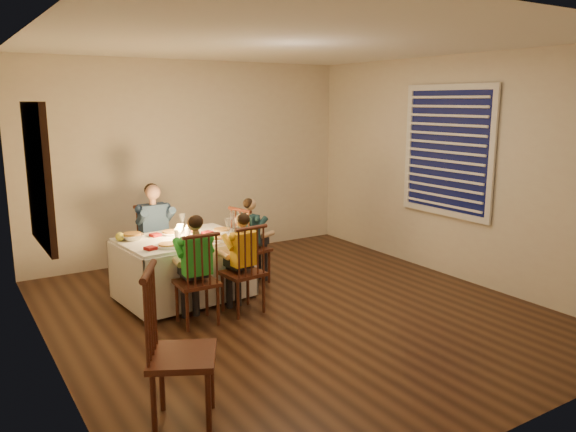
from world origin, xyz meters
TOP-DOWN VIEW (x-y plane):
  - ground at (0.00, 0.00)m, footprint 5.00×5.00m
  - wall_left at (-2.25, 0.00)m, footprint 0.02×5.00m
  - wall_right at (2.25, 0.00)m, footprint 0.02×5.00m
  - wall_back at (0.00, 2.50)m, footprint 4.50×0.02m
  - ceiling at (0.00, 0.00)m, footprint 5.00×5.00m
  - dining_table at (-0.78, 0.94)m, footprint 1.37×1.05m
  - chair_adult at (-0.85, 1.61)m, footprint 0.39×0.37m
  - chair_near_left at (-0.94, 0.22)m, footprint 0.39×0.37m
  - chair_near_right at (-0.43, 0.26)m, footprint 0.41×0.39m
  - chair_end at (0.07, 1.01)m, footprint 0.44×0.45m
  - chair_extra at (-1.69, -1.31)m, footprint 0.57×0.58m
  - adult at (-0.85, 1.61)m, footprint 0.42×0.39m
  - child_green at (-0.94, 0.22)m, footprint 0.36×0.33m
  - child_yellow at (-0.43, 0.26)m, footprint 0.35×0.32m
  - child_teal at (0.07, 1.01)m, footprint 0.36×0.38m
  - setting_adult at (-0.82, 1.17)m, footprint 0.28×0.28m
  - setting_green at (-1.05, 0.67)m, footprint 0.28×0.28m
  - setting_yellow at (-0.51, 0.67)m, footprint 0.28×0.28m
  - setting_teal at (-0.31, 0.97)m, footprint 0.28×0.28m
  - candle_left at (-0.84, 0.94)m, footprint 0.06×0.06m
  - candle_right at (-0.72, 0.95)m, footprint 0.06×0.06m
  - squash at (-1.38, 1.15)m, footprint 0.09×0.09m
  - orange_fruit at (-0.61, 1.00)m, footprint 0.08×0.08m
  - serving_bowl at (-1.25, 1.14)m, footprint 0.24×0.24m
  - wall_mirror at (-2.22, 0.30)m, footprint 0.06×0.95m
  - window_blinds at (2.21, 0.10)m, footprint 0.07×1.34m

SIDE VIEW (x-z plane):
  - ground at x=0.00m, z-range 0.00..0.00m
  - chair_adult at x=-0.85m, z-range -0.45..0.45m
  - chair_near_left at x=-0.94m, z-range -0.45..0.45m
  - chair_near_right at x=-0.43m, z-range -0.45..0.45m
  - chair_end at x=0.07m, z-range -0.45..0.45m
  - chair_extra at x=-1.69m, z-range -0.53..0.53m
  - adult at x=-0.85m, z-range -0.58..0.58m
  - child_green at x=-0.94m, z-range -0.53..0.53m
  - child_yellow at x=-0.43m, z-range -0.51..0.51m
  - child_teal at x=0.07m, z-range -0.50..0.50m
  - dining_table at x=-0.78m, z-range 0.16..0.79m
  - setting_adult at x=-0.82m, z-range 0.67..0.69m
  - setting_green at x=-1.05m, z-range 0.67..0.69m
  - setting_yellow at x=-0.51m, z-range 0.67..0.69m
  - setting_teal at x=-0.31m, z-range 0.67..0.69m
  - serving_bowl at x=-1.25m, z-range 0.67..0.73m
  - orange_fruit at x=-0.61m, z-range 0.67..0.75m
  - squash at x=-1.38m, z-range 0.67..0.76m
  - candle_left at x=-0.84m, z-range 0.67..0.77m
  - candle_right at x=-0.72m, z-range 0.67..0.77m
  - wall_left at x=-2.25m, z-range 0.00..2.60m
  - wall_right at x=2.25m, z-range 0.00..2.60m
  - wall_back at x=0.00m, z-range 0.00..2.60m
  - wall_mirror at x=-2.22m, z-range 0.92..2.08m
  - window_blinds at x=2.21m, z-range 0.73..2.27m
  - ceiling at x=0.00m, z-range 2.60..2.60m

